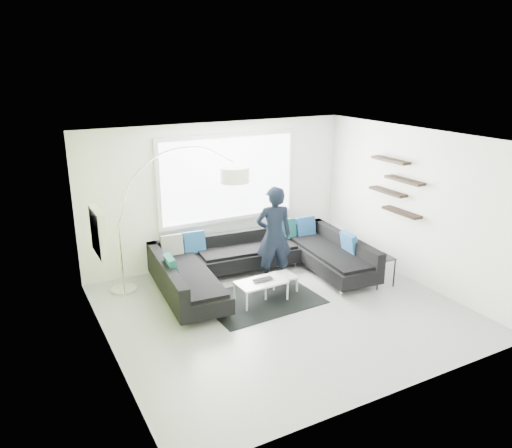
{
  "coord_description": "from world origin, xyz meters",
  "views": [
    {
      "loc": [
        -3.85,
        -6.28,
        3.87
      ],
      "look_at": [
        -0.02,
        0.9,
        1.23
      ],
      "focal_mm": 35.0,
      "sensor_mm": 36.0,
      "label": 1
    }
  ],
  "objects": [
    {
      "name": "laptop",
      "position": [
        -0.11,
        0.43,
        0.37
      ],
      "size": [
        0.37,
        0.24,
        0.03
      ],
      "primitive_type": "imported",
      "rotation": [
        0.0,
        0.0,
        -0.02
      ],
      "color": "black",
      "rests_on": "coffee_table"
    },
    {
      "name": "ground",
      "position": [
        0.0,
        0.0,
        0.0
      ],
      "size": [
        5.5,
        5.5,
        0.0
      ],
      "primitive_type": "plane",
      "color": "gray",
      "rests_on": "ground"
    },
    {
      "name": "sectional_sofa",
      "position": [
        0.21,
        1.09,
        0.35
      ],
      "size": [
        3.89,
        2.59,
        0.8
      ],
      "rotation": [
        0.0,
        0.0,
        -0.08
      ],
      "color": "black",
      "rests_on": "ground"
    },
    {
      "name": "side_table",
      "position": [
        2.07,
        0.02,
        0.27
      ],
      "size": [
        0.42,
        0.42,
        0.54
      ],
      "primitive_type": "cube",
      "rotation": [
        0.0,
        0.0,
        -0.08
      ],
      "color": "black",
      "rests_on": "ground"
    },
    {
      "name": "coffee_table",
      "position": [
        0.04,
        0.54,
        0.18
      ],
      "size": [
        1.1,
        0.67,
        0.35
      ],
      "primitive_type": "cube",
      "rotation": [
        0.0,
        0.0,
        0.04
      ],
      "color": "white",
      "rests_on": "ground"
    },
    {
      "name": "rug",
      "position": [
        -0.14,
        0.5,
        0.01
      ],
      "size": [
        1.98,
        1.48,
        0.01
      ],
      "primitive_type": "cube",
      "rotation": [
        0.0,
        0.0,
        0.04
      ],
      "color": "black",
      "rests_on": "ground"
    },
    {
      "name": "arc_lamp",
      "position": [
        -2.13,
        1.95,
        1.26
      ],
      "size": [
        2.56,
        1.63,
        2.52
      ],
      "primitive_type": null,
      "rotation": [
        0.0,
        0.0,
        -0.25
      ],
      "color": "white",
      "rests_on": "ground"
    },
    {
      "name": "person",
      "position": [
        0.41,
        1.03,
        0.91
      ],
      "size": [
        0.88,
        0.77,
        1.82
      ],
      "primitive_type": "imported",
      "rotation": [
        0.0,
        0.0,
        2.88
      ],
      "color": "black",
      "rests_on": "ground"
    },
    {
      "name": "room_shell",
      "position": [
        0.04,
        0.21,
        1.81
      ],
      "size": [
        5.54,
        5.04,
        2.82
      ],
      "color": "white",
      "rests_on": "ground"
    }
  ]
}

